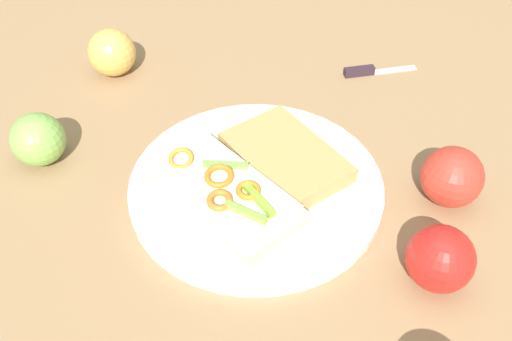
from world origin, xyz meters
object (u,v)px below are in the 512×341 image
at_px(plate, 256,187).
at_px(apple_3, 452,177).
at_px(sandwich, 224,193).
at_px(knife, 370,71).
at_px(bread_slice_side, 285,157).
at_px(apple_4, 440,259).
at_px(apple_1, 112,52).
at_px(apple_2, 38,139).

bearing_deg(plate, apple_3, -33.98).
xyz_separation_m(sandwich, knife, (0.33, 0.14, -0.03)).
distance_m(bread_slice_side, apple_4, 0.23).
bearing_deg(bread_slice_side, sandwich, 96.85).
xyz_separation_m(apple_1, apple_2, (-0.15, -0.14, -0.00)).
relative_size(plate, apple_1, 4.31).
bearing_deg(sandwich, plate, -89.73).
xyz_separation_m(bread_slice_side, apple_2, (-0.26, 0.18, 0.01)).
distance_m(apple_1, apple_3, 0.52).
bearing_deg(apple_2, apple_1, 42.63).
bearing_deg(apple_4, apple_3, 40.18).
bearing_deg(bread_slice_side, apple_3, -138.85).
xyz_separation_m(plate, apple_1, (-0.06, 0.33, 0.03)).
bearing_deg(bread_slice_side, plate, 96.72).
bearing_deg(apple_3, apple_2, 141.29).
distance_m(plate, apple_3, 0.23).
bearing_deg(apple_4, apple_1, 105.63).
height_order(sandwich, bread_slice_side, sandwich).
bearing_deg(apple_2, apple_4, -52.92).
height_order(apple_3, apple_4, apple_3).
xyz_separation_m(apple_2, knife, (0.49, -0.06, -0.03)).
xyz_separation_m(apple_3, apple_4, (-0.10, -0.08, -0.00)).
distance_m(apple_2, knife, 0.49).
relative_size(apple_3, knife, 0.65).
bearing_deg(sandwich, apple_3, -127.74).
bearing_deg(knife, apple_1, 167.90).
bearing_deg(apple_2, plate, -42.59).
xyz_separation_m(apple_3, knife, (0.09, 0.26, -0.03)).
bearing_deg(apple_4, plate, 114.44).
bearing_deg(plate, sandwich, -168.34).
xyz_separation_m(sandwich, apple_2, (-0.16, 0.20, 0.00)).
distance_m(bread_slice_side, apple_2, 0.31).
bearing_deg(apple_2, knife, -7.55).
relative_size(plate, bread_slice_side, 2.02).
bearing_deg(apple_3, bread_slice_side, 135.82).
distance_m(sandwich, apple_2, 0.26).
relative_size(apple_4, knife, 0.63).
relative_size(plate, apple_3, 4.21).
relative_size(plate, apple_4, 4.32).
height_order(plate, sandwich, sandwich).
distance_m(plate, apple_4, 0.23).
distance_m(sandwich, knife, 0.36).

